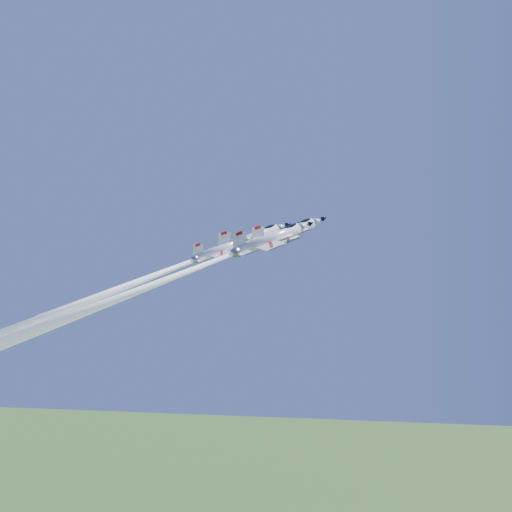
% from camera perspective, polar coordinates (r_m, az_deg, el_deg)
% --- Properties ---
extents(jet_lead, '(38.33, 29.72, 42.50)m').
position_cam_1_polar(jet_lead, '(108.45, -5.93, -1.18)').
color(jet_lead, white).
extents(jet_left, '(33.85, 25.94, 34.96)m').
position_cam_1_polar(jet_left, '(114.76, -7.43, -0.90)').
color(jet_left, white).
extents(jet_right, '(36.77, 28.38, 39.68)m').
position_cam_1_polar(jet_right, '(102.01, -7.51, -1.78)').
color(jet_right, white).
extents(jet_slot, '(31.59, 24.63, 36.21)m').
position_cam_1_polar(jet_slot, '(107.38, -11.59, -2.43)').
color(jet_slot, white).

